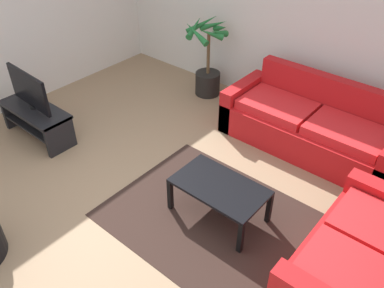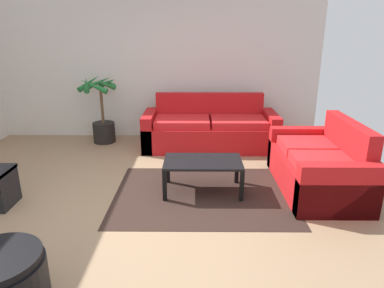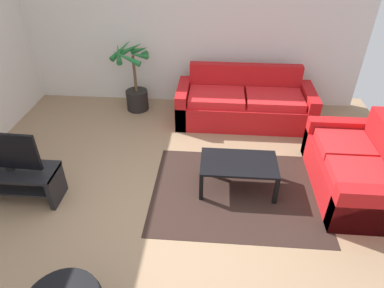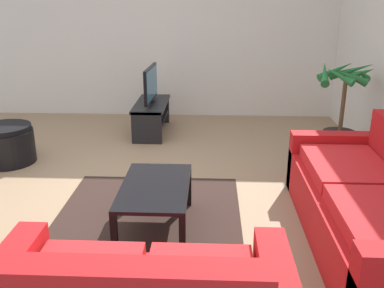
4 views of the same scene
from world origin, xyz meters
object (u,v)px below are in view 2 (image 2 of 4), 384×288
potted_palm (102,116)px  couch_main (210,130)px  coffee_table (203,165)px  couch_loveseat (318,167)px  ottoman (1,284)px

potted_palm → couch_main: bearing=-7.9°
coffee_table → potted_palm: 2.71m
couch_main → potted_palm: bearing=172.1°
couch_main → couch_loveseat: bearing=-51.6°
coffee_table → ottoman: (-1.50, -2.00, -0.14)m
couch_loveseat → potted_palm: bearing=149.3°
coffee_table → potted_palm: (-1.78, 2.04, 0.13)m
potted_palm → couch_loveseat: bearing=-30.7°
couch_loveseat → coffee_table: size_ratio=1.67×
couch_loveseat → potted_palm: size_ratio=1.34×
couch_main → coffee_table: couch_main is taller
potted_palm → coffee_table: bearing=-48.9°
couch_loveseat → ottoman: bearing=-144.8°
potted_palm → ottoman: (0.28, -4.04, -0.27)m
couch_main → couch_loveseat: size_ratio=1.40×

